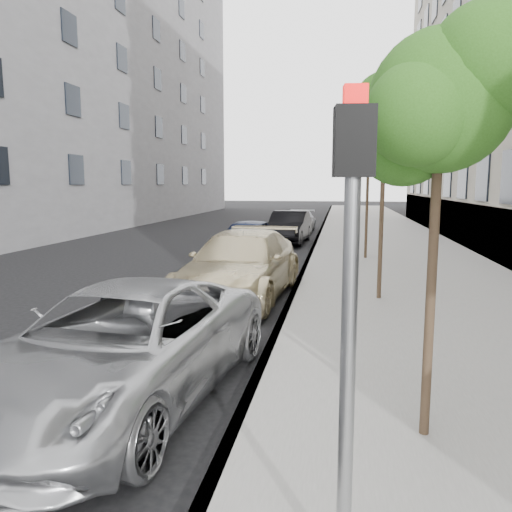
% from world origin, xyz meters
% --- Properties ---
extents(ground, '(160.00, 160.00, 0.00)m').
position_xyz_m(ground, '(0.00, 0.00, 0.00)').
color(ground, black).
rests_on(ground, ground).
extents(sidewalk, '(6.40, 72.00, 0.14)m').
position_xyz_m(sidewalk, '(4.30, 24.00, 0.07)').
color(sidewalk, gray).
rests_on(sidewalk, ground).
extents(curb, '(0.15, 72.00, 0.14)m').
position_xyz_m(curb, '(1.18, 24.00, 0.07)').
color(curb, '#9E9B93').
rests_on(curb, ground).
extents(tree_near, '(1.73, 1.53, 4.28)m').
position_xyz_m(tree_near, '(3.23, 1.50, 3.57)').
color(tree_near, '#38281C').
rests_on(tree_near, sidewalk).
extents(tree_mid, '(1.77, 1.57, 5.26)m').
position_xyz_m(tree_mid, '(3.23, 8.00, 4.52)').
color(tree_mid, '#38281C').
rests_on(tree_mid, sidewalk).
extents(tree_far, '(1.63, 1.43, 4.63)m').
position_xyz_m(tree_far, '(3.23, 14.50, 3.96)').
color(tree_far, '#38281C').
rests_on(tree_far, sidewalk).
extents(signal_pole, '(0.26, 0.21, 3.21)m').
position_xyz_m(signal_pole, '(2.34, -0.61, 2.15)').
color(signal_pole, '#939699').
rests_on(signal_pole, sidewalk).
extents(minivan, '(3.03, 5.55, 1.47)m').
position_xyz_m(minivan, '(-0.44, 2.04, 0.74)').
color(minivan, '#A8AAAD').
rests_on(minivan, ground).
extents(suv, '(2.67, 5.73, 1.62)m').
position_xyz_m(suv, '(-0.10, 8.08, 0.81)').
color(suv, '#CBBB91').
rests_on(suv, ground).
extents(sedan_blue, '(2.04, 4.45, 1.48)m').
position_xyz_m(sedan_blue, '(-1.18, 14.64, 0.74)').
color(sedan_blue, '#111A38').
rests_on(sedan_blue, ground).
extents(sedan_black, '(1.87, 4.68, 1.51)m').
position_xyz_m(sedan_black, '(-0.10, 19.71, 0.76)').
color(sedan_black, black).
rests_on(sedan_black, ground).
extents(sedan_rear, '(1.88, 4.40, 1.26)m').
position_xyz_m(sedan_rear, '(-0.10, 25.31, 0.63)').
color(sedan_rear, '#AAACB2').
rests_on(sedan_rear, ground).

